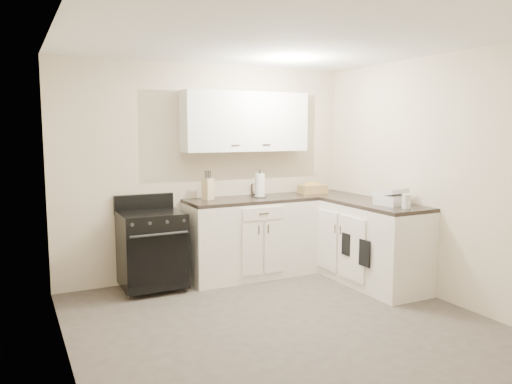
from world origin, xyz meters
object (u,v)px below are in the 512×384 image
stove (152,249)px  wicker_basket (312,189)px  knife_block (208,189)px  countertop_grill (392,200)px  paper_towel (260,186)px

stove → wicker_basket: wicker_basket is taller
knife_block → countertop_grill: knife_block is taller
paper_towel → wicker_basket: bearing=2.6°
knife_block → paper_towel: size_ratio=0.87×
stove → countertop_grill: size_ratio=2.76×
knife_block → wicker_basket: (1.40, -0.06, -0.07)m
knife_block → paper_towel: paper_towel is taller
countertop_grill → stove: bearing=143.9°
knife_block → wicker_basket: size_ratio=0.74×
knife_block → countertop_grill: size_ratio=0.84×
stove → countertop_grill: bearing=-25.9°
wicker_basket → countertop_grill: wicker_basket is taller
stove → knife_block: knife_block is taller
stove → paper_towel: 1.48m
wicker_basket → stove: bearing=-177.7°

